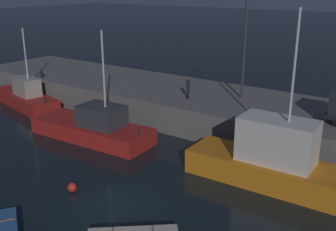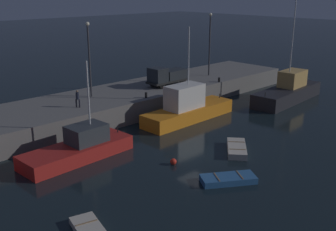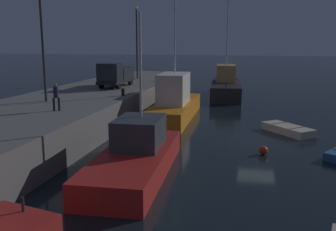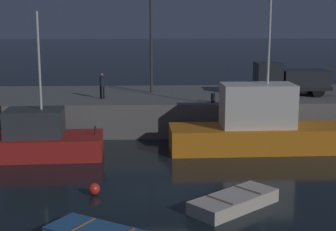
{
  "view_description": "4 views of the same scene",
  "coord_description": "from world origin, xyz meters",
  "views": [
    {
      "loc": [
        12.88,
        -13.63,
        11.2
      ],
      "look_at": [
        -2.96,
        8.8,
        2.08
      ],
      "focal_mm": 42.88,
      "sensor_mm": 36.0,
      "label": 1
    },
    {
      "loc": [
        -24.66,
        -22.25,
        13.86
      ],
      "look_at": [
        1.92,
        5.58,
        1.8
      ],
      "focal_mm": 43.73,
      "sensor_mm": 36.0,
      "label": 2
    },
    {
      "loc": [
        -25.75,
        0.43,
        6.71
      ],
      "look_at": [
        -1.61,
        5.89,
        1.84
      ],
      "focal_mm": 40.56,
      "sensor_mm": 36.0,
      "label": 3
    },
    {
      "loc": [
        -0.69,
        -22.34,
        7.91
      ],
      "look_at": [
        0.6,
        9.18,
        1.75
      ],
      "focal_mm": 54.71,
      "sensor_mm": 36.0,
      "label": 4
    }
  ],
  "objects": [
    {
      "name": "mooring_buoy_near",
      "position": [
        -3.12,
        -0.32,
        0.27
      ],
      "size": [
        0.54,
        0.54,
        0.54
      ],
      "primitive_type": "sphere",
      "color": "red",
      "rests_on": "ground"
    },
    {
      "name": "utility_truck",
      "position": [
        9.42,
        13.65,
        3.49
      ],
      "size": [
        5.51,
        2.05,
        2.38
      ],
      "color": "black",
      "rests_on": "pier_quay"
    },
    {
      "name": "dinghy_red_small",
      "position": [
        2.9,
        -2.19,
        0.28
      ],
      "size": [
        4.15,
        3.83,
        0.6
      ],
      "color": "beige",
      "rests_on": "ground"
    },
    {
      "name": "lamp_post_west",
      "position": [
        -0.38,
        15.53,
        7.03
      ],
      "size": [
        0.44,
        0.44,
        8.15
      ],
      "color": "#38383D",
      "rests_on": "pier_quay"
    },
    {
      "name": "ground_plane",
      "position": [
        0.0,
        0.0,
        0.0
      ],
      "size": [
        320.0,
        320.0,
        0.0
      ],
      "primitive_type": "plane",
      "color": "black"
    },
    {
      "name": "bollard_central",
      "position": [
        3.65,
        10.89,
        2.58
      ],
      "size": [
        0.28,
        0.28,
        0.6
      ],
      "primitive_type": "cylinder",
      "color": "black",
      "rests_on": "pier_quay"
    },
    {
      "name": "fishing_trawler_red",
      "position": [
        6.26,
        7.09,
        1.38
      ],
      "size": [
        11.74,
        3.29,
        10.03
      ],
      "color": "orange",
      "rests_on": "ground"
    },
    {
      "name": "pier_quay",
      "position": [
        0.0,
        14.76,
        1.14
      ],
      "size": [
        58.29,
        9.37,
        2.28
      ],
      "color": "slate",
      "rests_on": "ground"
    },
    {
      "name": "fishing_boat_orange",
      "position": [
        -7.89,
        6.17,
        0.93
      ],
      "size": [
        9.83,
        3.71,
        8.17
      ],
      "color": "red",
      "rests_on": "ground"
    },
    {
      "name": "dockworker",
      "position": [
        -3.81,
        12.78,
        3.29
      ],
      "size": [
        0.46,
        0.46,
        1.77
      ],
      "color": "black",
      "rests_on": "pier_quay"
    }
  ]
}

